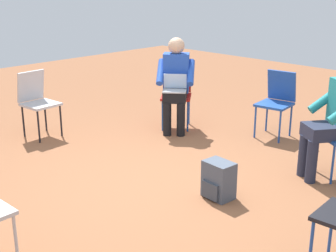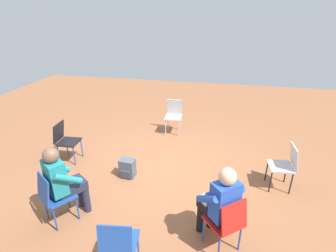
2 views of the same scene
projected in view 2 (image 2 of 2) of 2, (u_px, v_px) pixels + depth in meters
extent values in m
plane|color=brown|center=(162.00, 173.00, 5.13)|extent=(14.00, 14.00, 0.00)
cube|color=#B7B7BC|center=(173.00, 117.00, 6.62)|extent=(0.41, 0.41, 0.03)
cylinder|color=#B7B7BC|center=(179.00, 128.00, 6.54)|extent=(0.02, 0.02, 0.42)
cylinder|color=#B7B7BC|center=(166.00, 127.00, 6.59)|extent=(0.02, 0.02, 0.42)
cylinder|color=#B7B7BC|center=(181.00, 123.00, 6.84)|extent=(0.02, 0.02, 0.42)
cylinder|color=#B7B7BC|center=(168.00, 122.00, 6.90)|extent=(0.02, 0.02, 0.42)
cube|color=#B7B7BC|center=(175.00, 107.00, 6.71)|extent=(0.38, 0.11, 0.40)
cube|color=red|center=(223.00, 221.00, 3.40)|extent=(0.56, 0.56, 0.03)
cylinder|color=#1E4799|center=(203.00, 230.00, 3.56)|extent=(0.02, 0.02, 0.42)
cylinder|color=#1E4799|center=(223.00, 221.00, 3.70)|extent=(0.02, 0.02, 0.42)
cylinder|color=#1E4799|center=(219.00, 248.00, 3.28)|extent=(0.02, 0.02, 0.42)
cylinder|color=#1E4799|center=(240.00, 238.00, 3.42)|extent=(0.02, 0.02, 0.42)
cube|color=red|center=(234.00, 218.00, 3.16)|extent=(0.35, 0.31, 0.40)
cube|color=#B7B7BC|center=(280.00, 166.00, 4.57)|extent=(0.43, 0.43, 0.03)
cylinder|color=black|center=(270.00, 182.00, 4.53)|extent=(0.02, 0.02, 0.42)
cylinder|color=black|center=(266.00, 171.00, 4.83)|extent=(0.02, 0.02, 0.42)
cylinder|color=black|center=(291.00, 184.00, 4.48)|extent=(0.02, 0.02, 0.42)
cylinder|color=black|center=(286.00, 172.00, 4.79)|extent=(0.02, 0.02, 0.42)
cube|color=#B7B7BC|center=(294.00, 157.00, 4.45)|extent=(0.12, 0.39, 0.40)
cube|color=black|center=(69.00, 142.00, 5.40)|extent=(0.42, 0.42, 0.03)
cylinder|color=#1E4799|center=(82.00, 148.00, 5.62)|extent=(0.02, 0.02, 0.42)
cylinder|color=#1E4799|center=(74.00, 156.00, 5.32)|extent=(0.02, 0.02, 0.42)
cylinder|color=#1E4799|center=(67.00, 147.00, 5.67)|extent=(0.02, 0.02, 0.42)
cylinder|color=#1E4799|center=(59.00, 155.00, 5.36)|extent=(0.02, 0.02, 0.42)
cube|color=black|center=(59.00, 132.00, 5.34)|extent=(0.11, 0.38, 0.40)
cube|color=#1E4799|center=(120.00, 242.00, 3.09)|extent=(0.45, 0.45, 0.03)
cylinder|color=#1E4799|center=(112.00, 243.00, 3.35)|extent=(0.02, 0.02, 0.42)
cylinder|color=#1E4799|center=(138.00, 245.00, 3.33)|extent=(0.02, 0.02, 0.42)
cube|color=#1E4799|center=(115.00, 242.00, 2.83)|extent=(0.39, 0.14, 0.40)
cube|color=#1E4799|center=(59.00, 196.00, 3.85)|extent=(0.56, 0.56, 0.03)
cylinder|color=#1E4799|center=(68.00, 197.00, 4.16)|extent=(0.02, 0.02, 0.42)
cylinder|color=#1E4799|center=(78.00, 208.00, 3.93)|extent=(0.02, 0.02, 0.42)
cylinder|color=#1E4799|center=(46.00, 208.00, 3.95)|extent=(0.02, 0.02, 0.42)
cylinder|color=#1E4799|center=(55.00, 220.00, 3.72)|extent=(0.02, 0.02, 0.42)
cube|color=#1E4799|center=(43.00, 190.00, 3.64)|extent=(0.37, 0.29, 0.40)
cylinder|color=black|center=(201.00, 218.00, 3.73)|extent=(0.11, 0.11, 0.45)
cylinder|color=black|center=(211.00, 214.00, 3.81)|extent=(0.11, 0.11, 0.45)
cube|color=black|center=(214.00, 207.00, 3.52)|extent=(0.50, 0.51, 0.14)
cube|color=blue|center=(225.00, 200.00, 3.26)|extent=(0.40, 0.39, 0.52)
sphere|color=#DBAD89|center=(228.00, 177.00, 3.11)|extent=(0.22, 0.22, 0.22)
cylinder|color=blue|center=(207.00, 199.00, 3.25)|extent=(0.32, 0.36, 0.31)
cylinder|color=blue|center=(232.00, 190.00, 3.41)|extent=(0.32, 0.36, 0.31)
cube|color=#9EA0A5|center=(210.00, 198.00, 3.58)|extent=(0.37, 0.36, 0.02)
cube|color=#B2D1F2|center=(215.00, 196.00, 3.44)|extent=(0.26, 0.23, 0.20)
cylinder|color=#23283D|center=(81.00, 194.00, 4.22)|extent=(0.11, 0.11, 0.45)
cylinder|color=#23283D|center=(86.00, 199.00, 4.10)|extent=(0.11, 0.11, 0.45)
cube|color=#23283D|center=(71.00, 186.00, 3.93)|extent=(0.49, 0.52, 0.14)
cube|color=teal|center=(55.00, 177.00, 3.71)|extent=(0.40, 0.37, 0.52)
sphere|color=brown|center=(51.00, 155.00, 3.56)|extent=(0.22, 0.22, 0.22)
cylinder|color=teal|center=(56.00, 167.00, 3.89)|extent=(0.30, 0.38, 0.31)
cylinder|color=teal|center=(68.00, 179.00, 3.63)|extent=(0.30, 0.38, 0.31)
cube|color=#475160|center=(127.00, 168.00, 4.98)|extent=(0.30, 0.22, 0.36)
cube|color=#39414D|center=(128.00, 172.00, 5.01)|extent=(0.22, 0.27, 0.16)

